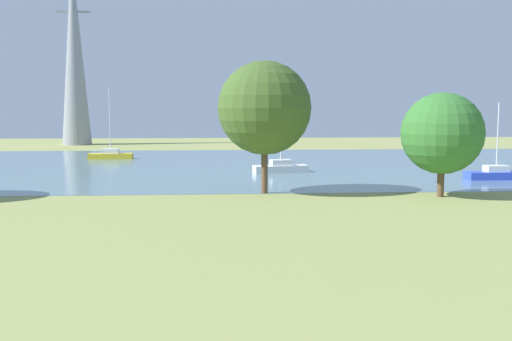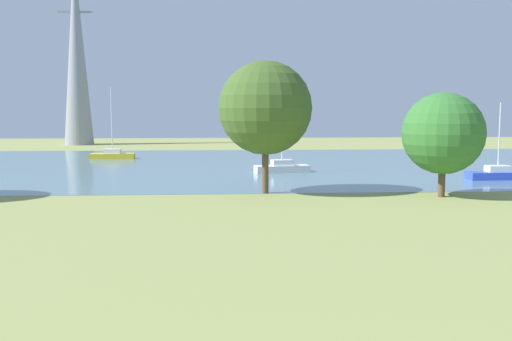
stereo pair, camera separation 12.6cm
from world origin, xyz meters
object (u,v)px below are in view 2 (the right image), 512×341
Objects in this scene: sailboat_blue at (498,174)px; tree_west_far at (443,133)px; sailboat_white at (282,167)px; sailboat_yellow at (113,155)px; electricity_pylon at (77,50)px; tree_mid_shore at (265,108)px.

tree_west_far is at bearing -132.62° from sailboat_blue.
sailboat_white is at bearing 120.43° from tree_west_far.
sailboat_blue is at bearing -20.62° from sailboat_white.
sailboat_yellow is 31.06m from electricity_pylon.
electricity_pylon reaches higher than sailboat_white.
sailboat_white is 0.24× the size of electricity_pylon.
sailboat_blue is 0.89× the size of sailboat_white.
sailboat_yellow is at bearing 139.80° from sailboat_white.
sailboat_white is 13.74m from tree_mid_shore.
tree_mid_shore reaches higher than tree_west_far.
sailboat_yellow reaches higher than tree_west_far.
sailboat_white is 17.47m from tree_west_far.
sailboat_white reaches higher than tree_west_far.
tree_mid_shore is (14.93, -27.18, 5.17)m from sailboat_yellow.
sailboat_blue is at bearing -31.66° from sailboat_yellow.
tree_mid_shore is at bearing -65.13° from electricity_pylon.
tree_mid_shore is at bearing -61.22° from sailboat_yellow.
sailboat_yellow is at bearing 131.50° from tree_west_far.
sailboat_blue is at bearing -47.08° from electricity_pylon.
sailboat_yellow is 0.91× the size of tree_mid_shore.
sailboat_blue is 0.91× the size of tree_west_far.
electricity_pylon is at bearing 110.50° from sailboat_yellow.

